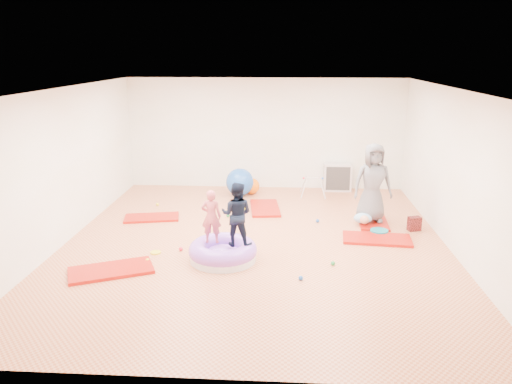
{
  "coord_description": "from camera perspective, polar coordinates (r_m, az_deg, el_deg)",
  "views": [
    {
      "loc": [
        0.57,
        -8.6,
        3.4
      ],
      "look_at": [
        0.0,
        0.3,
        0.9
      ],
      "focal_mm": 35.0,
      "sensor_mm": 36.0,
      "label": 1
    }
  ],
  "objects": [
    {
      "name": "cube_shelf",
      "position": [
        12.83,
        9.29,
        1.69
      ],
      "size": [
        0.7,
        0.34,
        0.7
      ],
      "color": "silver",
      "rests_on": "ground"
    },
    {
      "name": "gym_mat_mid_left",
      "position": [
        10.82,
        -11.83,
        -2.87
      ],
      "size": [
        1.22,
        0.78,
        0.05
      ],
      "primitive_type": "cube",
      "rotation": [
        0.0,
        0.0,
        0.2
      ],
      "color": "maroon",
      "rests_on": "ground"
    },
    {
      "name": "gym_mat_front_left",
      "position": [
        8.43,
        -16.24,
        -8.59
      ],
      "size": [
        1.46,
        1.13,
        0.05
      ],
      "primitive_type": "cube",
      "rotation": [
        0.0,
        0.0,
        0.43
      ],
      "color": "maroon",
      "rests_on": "ground"
    },
    {
      "name": "inflatable_cushion",
      "position": [
        8.52,
        -3.8,
        -6.86
      ],
      "size": [
        1.16,
        1.16,
        0.37
      ],
      "rotation": [
        0.0,
        0.0,
        -0.29
      ],
      "color": "silver",
      "rests_on": "ground"
    },
    {
      "name": "infant_play_gym",
      "position": [
        12.21,
        6.53,
        0.93
      ],
      "size": [
        0.62,
        0.58,
        0.47
      ],
      "rotation": [
        0.0,
        0.0,
        -0.08
      ],
      "color": "silver",
      "rests_on": "ground"
    },
    {
      "name": "exercise_ball_orange",
      "position": [
        12.38,
        -0.51,
        0.68
      ],
      "size": [
        0.4,
        0.4,
        0.4
      ],
      "primitive_type": "sphere",
      "color": "orange",
      "rests_on": "ground"
    },
    {
      "name": "yellow_toy",
      "position": [
        8.99,
        -11.4,
        -6.8
      ],
      "size": [
        0.18,
        0.18,
        0.03
      ],
      "primitive_type": "cylinder",
      "color": "yellow",
      "rests_on": "ground"
    },
    {
      "name": "gym_mat_right",
      "position": [
        9.66,
        13.65,
        -5.24
      ],
      "size": [
        1.3,
        0.74,
        0.05
      ],
      "primitive_type": "cube",
      "rotation": [
        0.0,
        0.0,
        -0.09
      ],
      "color": "maroon",
      "rests_on": "ground"
    },
    {
      "name": "ball_pit_balls",
      "position": [
        9.44,
        -2.61,
        -5.23
      ],
      "size": [
        3.82,
        3.76,
        0.07
      ],
      "color": "yellow",
      "rests_on": "ground"
    },
    {
      "name": "gym_mat_rear_right",
      "position": [
        10.64,
        13.19,
        -3.27
      ],
      "size": [
        0.63,
        1.17,
        0.05
      ],
      "primitive_type": "cube",
      "rotation": [
        0.0,
        0.0,
        1.52
      ],
      "color": "maroon",
      "rests_on": "ground"
    },
    {
      "name": "room",
      "position": [
        8.85,
        -0.12,
        2.59
      ],
      "size": [
        7.01,
        8.01,
        2.81
      ],
      "color": "tan",
      "rests_on": "ground"
    },
    {
      "name": "balance_disc",
      "position": [
        10.01,
        13.9,
        -4.43
      ],
      "size": [
        0.34,
        0.34,
        0.08
      ],
      "primitive_type": "cylinder",
      "color": "teal",
      "rests_on": "ground"
    },
    {
      "name": "backpack",
      "position": [
        10.35,
        17.65,
        -3.47
      ],
      "size": [
        0.28,
        0.22,
        0.28
      ],
      "primitive_type": "cube",
      "rotation": [
        0.0,
        0.0,
        0.31
      ],
      "color": "maroon",
      "rests_on": "ground"
    },
    {
      "name": "exercise_ball_blue",
      "position": [
        12.21,
        -1.87,
        1.14
      ],
      "size": [
        0.68,
        0.68,
        0.68
      ],
      "primitive_type": "sphere",
      "color": "blue",
      "rests_on": "ground"
    },
    {
      "name": "child_navy",
      "position": [
        8.22,
        -2.24,
        -2.23
      ],
      "size": [
        0.58,
        0.48,
        1.08
      ],
      "primitive_type": "imported",
      "rotation": [
        0.0,
        0.0,
        3.0
      ],
      "color": "black",
      "rests_on": "inflatable_cushion"
    },
    {
      "name": "gym_mat_center_back",
      "position": [
        11.22,
        1.03,
        -1.84
      ],
      "size": [
        0.75,
        1.3,
        0.05
      ],
      "primitive_type": "cube",
      "rotation": [
        0.0,
        0.0,
        1.68
      ],
      "color": "maroon",
      "rests_on": "ground"
    },
    {
      "name": "child_pink",
      "position": [
        8.39,
        -5.15,
        -2.48
      ],
      "size": [
        0.34,
        0.22,
        0.92
      ],
      "primitive_type": "imported",
      "rotation": [
        0.0,
        0.0,
        3.15
      ],
      "color": "#CF575E",
      "rests_on": "inflatable_cushion"
    },
    {
      "name": "adult_caregiver",
      "position": [
        10.37,
        13.2,
        1.03
      ],
      "size": [
        0.85,
        0.61,
        1.61
      ],
      "primitive_type": "imported",
      "rotation": [
        0.0,
        0.0,
        0.13
      ],
      "color": "slate",
      "rests_on": "gym_mat_rear_right"
    },
    {
      "name": "infant",
      "position": [
        10.33,
        12.17,
        -2.98
      ],
      "size": [
        0.38,
        0.38,
        0.22
      ],
      "color": "#93C4EF",
      "rests_on": "gym_mat_rear_right"
    }
  ]
}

